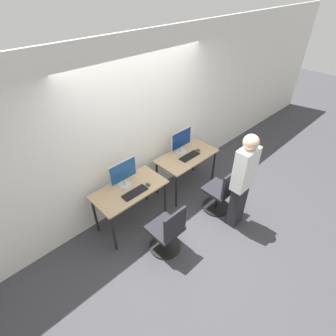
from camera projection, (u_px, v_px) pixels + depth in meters
The scene contains 13 objects.
ground_plane at pixel (173, 211), 4.63m from camera, with size 20.00×20.00×0.00m, color #3D3D42.
wall_back at pixel (142, 127), 4.21m from camera, with size 12.00×0.05×2.80m.
desk_left at pixel (130, 193), 4.05m from camera, with size 1.13×0.60×0.75m.
monitor_left at pixel (123, 173), 3.91m from camera, with size 0.47×0.20×0.44m.
keyboard_left at pixel (135, 193), 3.91m from camera, with size 0.40×0.15×0.02m.
mouse_left at pixel (148, 185), 4.04m from camera, with size 0.06×0.09×0.03m.
office_chair_left at pixel (167, 233), 3.79m from camera, with size 0.48×0.48×0.90m.
desk_right at pixel (187, 159), 4.77m from camera, with size 1.13×0.60×0.75m.
monitor_right at pixel (181, 141), 4.66m from camera, with size 0.47×0.20×0.44m.
keyboard_right at pixel (190, 156), 4.67m from camera, with size 0.40×0.15×0.02m.
mouse_right at pixel (198, 150), 4.82m from camera, with size 0.06×0.09×0.03m.
office_chair_right at pixel (220, 194), 4.47m from camera, with size 0.48×0.48×0.90m.
person_right at pixel (243, 180), 3.89m from camera, with size 0.36×0.22×1.69m.
Camera 1 is at (-2.31, -2.26, 3.41)m, focal length 28.00 mm.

